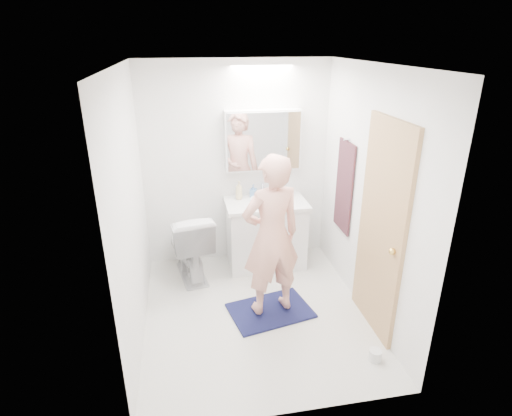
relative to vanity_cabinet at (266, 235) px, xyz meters
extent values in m
plane|color=silver|center=(-0.30, -0.96, -0.39)|extent=(2.50, 2.50, 0.00)
plane|color=white|center=(-0.30, -0.96, 2.01)|extent=(2.50, 2.50, 0.00)
plane|color=white|center=(-0.30, 0.29, 0.81)|extent=(2.50, 0.00, 2.50)
plane|color=white|center=(-0.30, -2.21, 0.81)|extent=(2.50, 0.00, 2.50)
plane|color=white|center=(-1.40, -0.96, 0.81)|extent=(0.00, 2.50, 2.50)
plane|color=white|center=(0.80, -0.96, 0.81)|extent=(0.00, 2.50, 2.50)
cube|color=silver|center=(0.00, 0.00, 0.00)|extent=(0.90, 0.55, 0.78)
cube|color=silver|center=(0.00, 0.00, 0.41)|extent=(0.95, 0.58, 0.04)
cylinder|color=white|center=(0.00, 0.03, 0.45)|extent=(0.36, 0.36, 0.03)
cylinder|color=#B8B8BD|center=(0.00, 0.22, 0.51)|extent=(0.02, 0.02, 0.16)
cube|color=white|center=(0.00, 0.21, 1.11)|extent=(0.88, 0.14, 0.70)
cube|color=silver|center=(0.00, 0.13, 1.11)|extent=(0.84, 0.01, 0.66)
imported|color=silver|center=(-0.92, -0.11, 0.02)|extent=(0.59, 0.87, 0.82)
cube|color=#161846|center=(-0.15, -0.98, -0.38)|extent=(0.90, 0.71, 0.02)
imported|color=#E19A87|center=(-0.15, -0.98, 0.47)|extent=(0.66, 0.50, 1.62)
cube|color=tan|center=(0.78, -1.31, 0.61)|extent=(0.04, 0.80, 2.00)
sphere|color=gold|center=(0.74, -1.61, 0.56)|extent=(0.06, 0.06, 0.06)
cube|color=#111538|center=(0.78, -0.41, 0.71)|extent=(0.02, 0.42, 1.00)
cylinder|color=silver|center=(0.76, -0.41, 1.23)|extent=(0.07, 0.02, 0.02)
imported|color=beige|center=(-0.30, 0.15, 0.54)|extent=(0.10, 0.10, 0.22)
imported|color=#5988C0|center=(-0.12, 0.18, 0.51)|extent=(0.10, 0.10, 0.16)
imported|color=#4346CA|center=(0.18, 0.16, 0.48)|extent=(0.11, 0.11, 0.10)
cylinder|color=silver|center=(0.60, -1.81, -0.34)|extent=(0.11, 0.11, 0.10)
camera|label=1|loc=(-0.93, -4.41, 2.21)|focal=29.06mm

